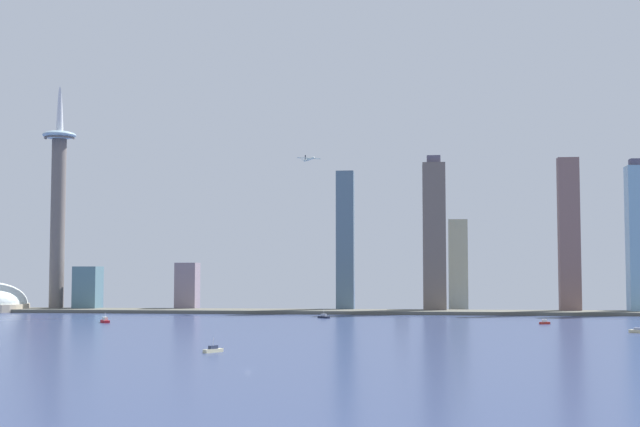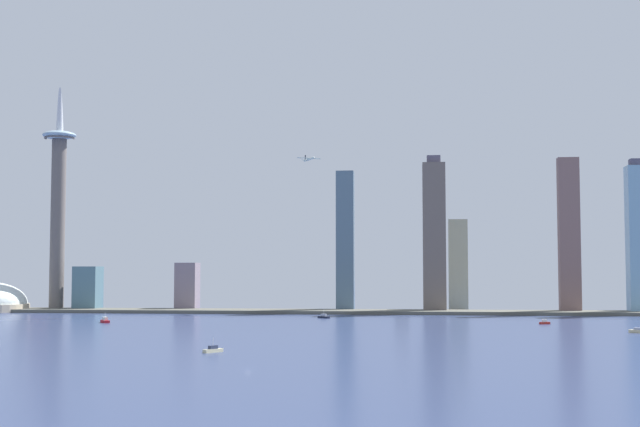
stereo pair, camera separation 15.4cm
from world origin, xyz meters
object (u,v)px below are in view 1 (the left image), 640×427
at_px(skyscraper_3, 45,265).
at_px(skyscraper_8, 88,289).
at_px(skyscraper_0, 345,241).
at_px(skyscraper_6, 637,238).
at_px(observation_tower, 58,192).
at_px(boat_2, 213,350).
at_px(skyscraper_12, 569,235).
at_px(skyscraper_4, 187,287).
at_px(skyscraper_7, 402,289).
at_px(skyscraper_5, 434,236).
at_px(boat_0, 545,322).
at_px(skyscraper_2, 458,265).
at_px(boat_4, 638,331).
at_px(boat_1, 324,317).
at_px(airplane, 309,159).
at_px(skyscraper_10, 24,282).
at_px(boat_3, 105,321).

xyz_separation_m(skyscraper_3, skyscraper_8, (73.33, -49.66, -28.07)).
relative_size(skyscraper_0, skyscraper_6, 0.96).
relative_size(observation_tower, boat_2, 24.80).
bearing_deg(skyscraper_3, skyscraper_12, -4.77).
relative_size(skyscraper_4, skyscraper_7, 1.14).
bearing_deg(skyscraper_5, skyscraper_8, -179.83).
relative_size(skyscraper_12, boat_0, 17.08).
xyz_separation_m(skyscraper_12, boat_2, (-284.55, -461.73, -83.26)).
xyz_separation_m(skyscraper_2, boat_4, (115.63, -341.69, -51.59)).
distance_m(boat_1, airplane, 219.47).
relative_size(skyscraper_2, skyscraper_3, 0.99).
distance_m(skyscraper_0, skyscraper_12, 244.99).
bearing_deg(boat_1, skyscraper_10, -164.25).
xyz_separation_m(boat_4, airplane, (-286.34, 300.76, 173.37)).
bearing_deg(boat_2, observation_tower, 67.92).
bearing_deg(boat_2, boat_0, -3.72).
height_order(skyscraper_8, boat_1, skyscraper_8).
relative_size(boat_4, airplane, 0.48).
distance_m(skyscraper_2, skyscraper_4, 315.68).
bearing_deg(boat_3, skyscraper_10, -179.24).
relative_size(skyscraper_0, skyscraper_4, 2.87).
xyz_separation_m(boat_2, boat_4, (283.99, 182.26, 0.02)).
bearing_deg(skyscraper_4, skyscraper_6, -2.40).
relative_size(skyscraper_5, boat_4, 13.49).
relative_size(skyscraper_10, boat_0, 6.98).
height_order(skyscraper_0, boat_1, skyscraper_0).
distance_m(skyscraper_5, skyscraper_12, 145.10).
height_order(skyscraper_6, boat_0, skyscraper_6).
height_order(skyscraper_12, boat_0, skyscraper_12).
distance_m(skyscraper_3, skyscraper_12, 616.92).
relative_size(skyscraper_12, boat_3, 11.49).
bearing_deg(skyscraper_6, observation_tower, 179.27).
height_order(skyscraper_4, boat_2, skyscraper_4).
bearing_deg(boat_3, skyscraper_2, 92.96).
relative_size(skyscraper_10, boat_3, 4.70).
xyz_separation_m(skyscraper_0, skyscraper_3, (-369.44, 37.74, -25.83)).
relative_size(skyscraper_5, boat_3, 11.79).
height_order(observation_tower, skyscraper_10, observation_tower).
bearing_deg(airplane, boat_0, 20.27).
xyz_separation_m(skyscraper_2, skyscraper_5, (-28.88, -59.49, 31.25)).
relative_size(skyscraper_10, boat_1, 5.33).
bearing_deg(skyscraper_0, boat_4, -50.21).
relative_size(boat_0, boat_1, 0.76).
distance_m(skyscraper_6, skyscraper_8, 613.57).
xyz_separation_m(skyscraper_3, skyscraper_6, (684.37, -56.61, 27.18)).
xyz_separation_m(skyscraper_12, boat_3, (-444.68, -202.14, -82.88)).
bearing_deg(boat_4, skyscraper_7, 160.21).
relative_size(skyscraper_0, boat_4, 12.34).
bearing_deg(skyscraper_7, skyscraper_4, -166.65).
relative_size(boat_1, boat_3, 0.88).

